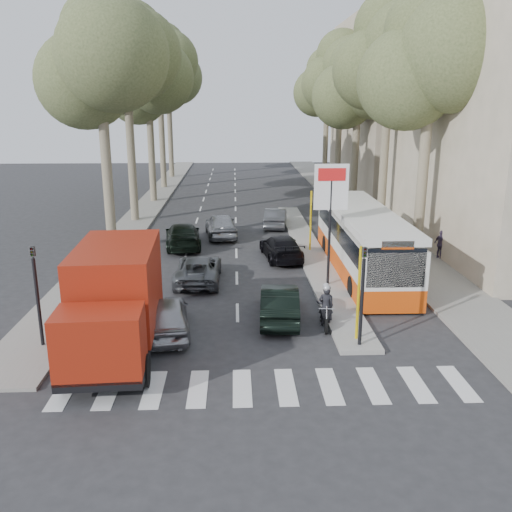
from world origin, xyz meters
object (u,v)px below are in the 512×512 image
at_px(dark_hatchback, 280,303).
at_px(city_bus, 362,239).
at_px(red_truck, 115,299).
at_px(motorcycle, 326,306).
at_px(silver_hatchback, 166,316).

relative_size(dark_hatchback, city_bus, 0.34).
xyz_separation_m(red_truck, motorcycle, (7.36, 2.06, -1.12)).
distance_m(red_truck, motorcycle, 7.72).
xyz_separation_m(silver_hatchback, city_bus, (8.80, 7.27, 0.97)).
relative_size(red_truck, city_bus, 0.56).
distance_m(dark_hatchback, city_bus, 7.68).
bearing_deg(red_truck, dark_hatchback, 22.20).
distance_m(city_bus, motorcycle, 7.33).
xyz_separation_m(silver_hatchback, red_truck, (-1.44, -1.46, 1.18)).
distance_m(red_truck, city_bus, 13.46).
bearing_deg(city_bus, motorcycle, -112.72).
height_order(dark_hatchback, city_bus, city_bus).
xyz_separation_m(dark_hatchback, city_bus, (4.57, 6.10, 0.99)).
height_order(dark_hatchback, red_truck, red_truck).
distance_m(silver_hatchback, red_truck, 2.36).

